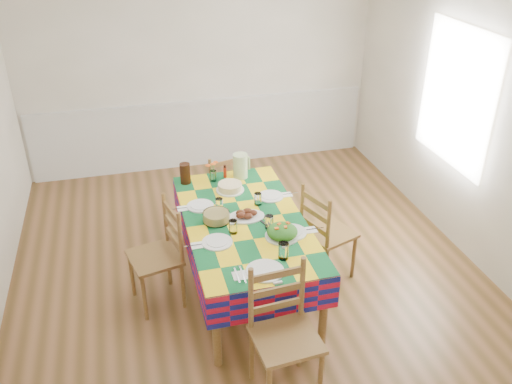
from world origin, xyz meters
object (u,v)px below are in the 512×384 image
chair_near (284,334)px  meat_platter (246,215)px  green_pitcher (240,166)px  tea_pitcher (185,173)px  chair_left (160,256)px  chair_right (325,234)px  dining_table (245,227)px  chair_far (220,188)px

chair_near → meat_platter: bearing=84.1°
green_pitcher → tea_pitcher: (-0.56, 0.02, -0.02)m
chair_left → chair_near: bearing=18.9°
green_pitcher → chair_right: bearing=-52.7°
green_pitcher → chair_right: (0.62, -0.81, -0.40)m
green_pitcher → chair_right: 1.10m
dining_table → chair_near: size_ratio=1.86×
chair_near → chair_far: (0.01, 2.43, -0.09)m
green_pitcher → meat_platter: bearing=-99.5°
green_pitcher → chair_right: green_pitcher is taller
chair_right → meat_platter: bearing=66.8°
tea_pitcher → chair_right: (1.18, -0.83, -0.37)m
chair_near → chair_far: bearing=84.9°
tea_pitcher → chair_left: bearing=-114.2°
meat_platter → chair_near: size_ratio=0.32×
meat_platter → chair_right: 0.81m
dining_table → chair_far: size_ratio=2.24×
chair_right → chair_near: bearing=127.1°
dining_table → green_pitcher: 0.84m
dining_table → chair_near: chair_near is taller
meat_platter → chair_left: 0.84m
green_pitcher → tea_pitcher: bearing=178.3°
green_pitcher → chair_far: (-0.14, 0.42, -0.45)m
chair_left → meat_platter: bearing=78.0°
chair_far → meat_platter: bearing=75.9°
dining_table → chair_left: 0.79m
dining_table → green_pitcher: bearing=79.4°
chair_far → chair_right: chair_right is taller
chair_near → chair_left: 1.44m
green_pitcher → chair_left: 1.27m
meat_platter → chair_left: chair_left is taller
meat_platter → chair_left: (-0.79, -0.02, -0.29)m
chair_far → tea_pitcher: bearing=29.6°
dining_table → meat_platter: meat_platter is taller
dining_table → chair_right: bearing=-1.1°
green_pitcher → tea_pitcher: green_pitcher is taller
dining_table → chair_right: 0.79m
green_pitcher → chair_far: bearing=108.4°
chair_near → chair_right: chair_near is taller
green_pitcher → tea_pitcher: size_ratio=1.21×
dining_table → green_pitcher: (0.15, 0.80, 0.21)m
dining_table → tea_pitcher: (-0.41, 0.82, 0.19)m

